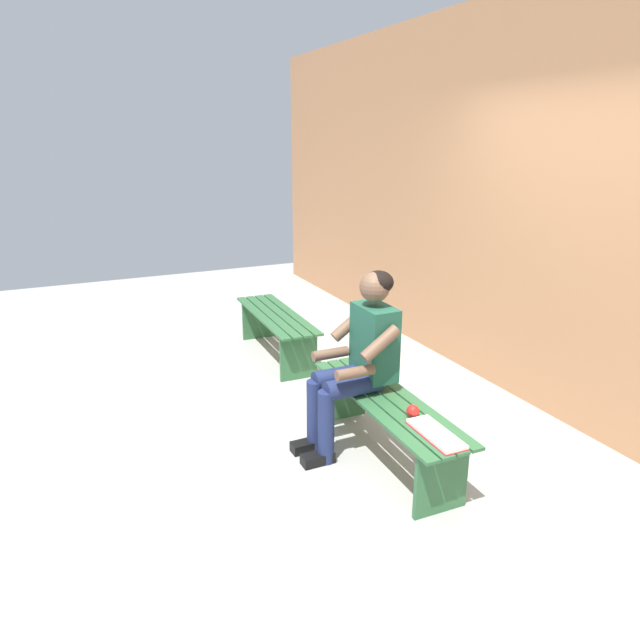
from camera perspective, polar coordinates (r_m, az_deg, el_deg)
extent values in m
cube|color=#9E9E99|center=(4.47, -11.80, -10.24)|extent=(10.00, 7.00, 0.04)
cube|color=#B27A51|center=(4.81, 20.95, 10.87)|extent=(9.50, 0.24, 3.13)
cube|color=#2D6038|center=(3.82, 8.75, -7.59)|extent=(1.50, 0.12, 0.02)
cube|color=#2D6038|center=(3.77, 7.44, -7.88)|extent=(1.50, 0.12, 0.02)
cube|color=#2D6038|center=(3.73, 6.10, -8.17)|extent=(1.50, 0.12, 0.02)
cube|color=#2D6038|center=(3.68, 4.72, -8.46)|extent=(1.50, 0.12, 0.02)
cube|color=#2D6038|center=(3.40, 12.14, -15.54)|extent=(0.04, 0.35, 0.42)
cube|color=#2D6038|center=(4.35, 2.49, -7.32)|extent=(0.04, 0.35, 0.42)
cube|color=#2D6038|center=(5.52, -2.98, 0.71)|extent=(1.43, 0.12, 0.02)
cube|color=#2D6038|center=(5.49, -3.96, 0.59)|extent=(1.43, 0.12, 0.02)
cube|color=#2D6038|center=(5.46, -4.96, 0.46)|extent=(1.43, 0.12, 0.02)
cube|color=#2D6038|center=(5.43, -5.96, 0.33)|extent=(1.43, 0.12, 0.02)
cube|color=#2D6038|center=(5.02, -2.17, -3.73)|extent=(0.04, 0.35, 0.42)
cube|color=#2D6038|center=(6.08, -6.24, 0.08)|extent=(0.04, 0.35, 0.42)
cube|color=#1E513D|center=(3.80, 5.50, -2.20)|extent=(0.34, 0.20, 0.50)
sphere|color=brown|center=(3.68, 5.55, 3.33)|extent=(0.20, 0.20, 0.20)
ellipsoid|color=black|center=(3.69, 5.96, 3.83)|extent=(0.20, 0.19, 0.15)
cylinder|color=navy|center=(3.73, 3.42, -6.69)|extent=(0.13, 0.40, 0.13)
cylinder|color=navy|center=(3.88, 2.16, -5.69)|extent=(0.13, 0.40, 0.13)
cylinder|color=navy|center=(3.77, 0.61, -10.77)|extent=(0.11, 0.11, 0.51)
cube|color=black|center=(3.86, -0.23, -13.82)|extent=(0.10, 0.22, 0.07)
cylinder|color=navy|center=(3.91, -0.54, -9.62)|extent=(0.11, 0.11, 0.51)
cube|color=black|center=(4.00, -1.33, -12.58)|extent=(0.10, 0.22, 0.07)
cylinder|color=brown|center=(3.57, 6.12, -2.39)|extent=(0.08, 0.28, 0.23)
cylinder|color=brown|center=(3.59, 3.56, -5.31)|extent=(0.07, 0.26, 0.07)
cylinder|color=brown|center=(3.92, 2.98, -0.46)|extent=(0.08, 0.28, 0.23)
cylinder|color=brown|center=(3.88, 1.06, -3.43)|extent=(0.07, 0.26, 0.07)
sphere|color=red|center=(3.52, 9.36, -9.07)|extent=(0.08, 0.08, 0.08)
cube|color=white|center=(3.28, 12.69, -11.96)|extent=(0.20, 0.16, 0.02)
cube|color=white|center=(3.43, 10.66, -10.45)|extent=(0.20, 0.16, 0.02)
cube|color=red|center=(3.36, 11.64, -11.32)|extent=(0.42, 0.17, 0.01)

